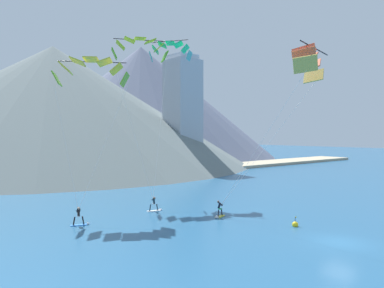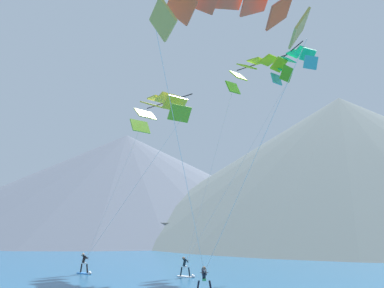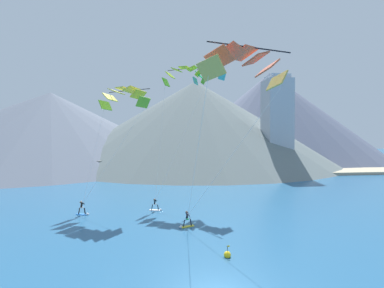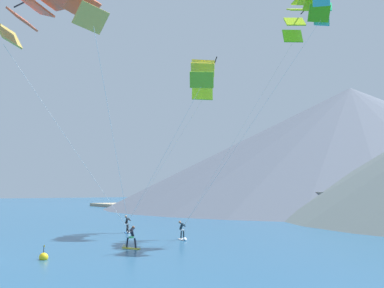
{
  "view_description": "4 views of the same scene",
  "coord_description": "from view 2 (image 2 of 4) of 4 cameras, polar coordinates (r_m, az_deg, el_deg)",
  "views": [
    {
      "loc": [
        -27.25,
        -14.62,
        8.41
      ],
      "look_at": [
        0.45,
        18.28,
        7.23
      ],
      "focal_mm": 35.0,
      "sensor_mm": 36.0,
      "label": 1
    },
    {
      "loc": [
        7.34,
        -14.79,
        4.8
      ],
      "look_at": [
        -3.96,
        19.33,
        10.91
      ],
      "focal_mm": 40.0,
      "sensor_mm": 36.0,
      "label": 2
    },
    {
      "loc": [
        -3.38,
        -14.43,
        9.33
      ],
      "look_at": [
        0.49,
        19.63,
        8.6
      ],
      "focal_mm": 24.0,
      "sensor_mm": 36.0,
      "label": 3
    },
    {
      "loc": [
        34.47,
        -5.29,
        4.39
      ],
      "look_at": [
        3.32,
        14.91,
        7.45
      ],
      "focal_mm": 50.0,
      "sensor_mm": 36.0,
      "label": 4
    }
  ],
  "objects": [
    {
      "name": "kitesurfer_near_trail",
      "position": [
        35.85,
        -0.64,
        -16.59
      ],
      "size": [
        1.78,
        0.88,
        1.68
      ],
      "color": "white",
      "rests_on": "ground"
    },
    {
      "name": "parafoil_kite_near_lead",
      "position": [
        22.62,
        5.23,
        17.5
      ],
      "size": [
        7.81,
        10.06,
        14.95
      ],
      "color": "gold"
    },
    {
      "name": "parafoil_kite_distant_high_outer",
      "position": [
        45.06,
        13.41,
        10.67
      ],
      "size": [
        5.02,
        5.22,
        2.76
      ],
      "color": "teal"
    },
    {
      "name": "shore_building_promenade_mid",
      "position": [
        81.02,
        -14.93,
        -11.15
      ],
      "size": [
        7.79,
        5.62,
        4.44
      ],
      "color": "silver",
      "rests_on": "ground"
    },
    {
      "name": "shore_building_quay_east",
      "position": [
        70.32,
        9.74,
        -11.25
      ],
      "size": [
        8.13,
        5.87,
        5.33
      ],
      "color": "silver",
      "rests_on": "ground"
    },
    {
      "name": "kitesurfer_mid_center",
      "position": [
        38.9,
        -14.01,
        -15.64
      ],
      "size": [
        1.77,
        0.95,
        1.81
      ],
      "color": "#337FDB",
      "rests_on": "ground"
    },
    {
      "name": "mountain_peak_west_ridge",
      "position": [
        117.91,
        -8.82,
        -5.3
      ],
      "size": [
        110.05,
        110.05,
        27.03
      ],
      "color": "slate",
      "rests_on": "ground"
    },
    {
      "name": "parafoil_kite_mid_center",
      "position": [
        43.7,
        -4.35,
        4.67
      ],
      "size": [
        8.14,
        9.12,
        15.41
      ],
      "color": "#65A920"
    },
    {
      "name": "shore_building_harbour_front",
      "position": [
        72.3,
        -2.27,
        -11.93
      ],
      "size": [
        5.47,
        4.24,
        3.82
      ],
      "color": "beige",
      "rests_on": "ground"
    },
    {
      "name": "parafoil_kite_near_trail",
      "position": [
        46.99,
        8.75,
        9.65
      ],
      "size": [
        8.47,
        12.41,
        20.17
      ],
      "color": "#409E11"
    },
    {
      "name": "kitesurfer_near_lead",
      "position": [
        28.67,
        1.18,
        -18.29
      ],
      "size": [
        1.77,
        0.98,
        1.72
      ],
      "color": "yellow",
      "rests_on": "ground"
    },
    {
      "name": "mountain_peak_central_summit",
      "position": [
        103.33,
        19.47,
        -2.81
      ],
      "size": [
        105.59,
        105.59,
        32.23
      ],
      "color": "slate",
      "rests_on": "ground"
    },
    {
      "name": "shoreline_strip",
      "position": [
        65.84,
        12.21,
        -13.32
      ],
      "size": [
        180.0,
        10.0,
        0.7
      ],
      "primitive_type": "cube",
      "color": "tan",
      "rests_on": "ground"
    }
  ]
}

